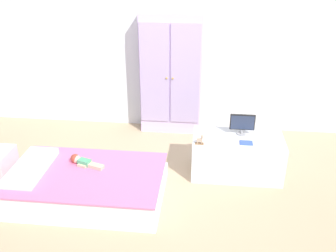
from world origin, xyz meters
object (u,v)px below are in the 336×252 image
Objects in this scene: bed at (88,185)px; tv_monitor at (242,123)px; doll at (81,161)px; rocking_horse_toy at (200,140)px; wardrobe at (171,75)px; tv_stand at (237,156)px; book_blue at (246,143)px.

tv_monitor reaches higher than bed.
tv_monitor is (1.69, 0.52, 0.28)m from doll.
doll is at bearing -168.95° from rocking_horse_toy.
tv_stand is at bearing -50.18° from wardrobe.
rocking_horse_toy is (1.14, 0.41, 0.37)m from bed.
wardrobe reaches higher than bed.
doll is 1.41× the size of tv_monitor.
wardrobe reaches higher than doll.
bed is 0.97× the size of wardrobe.
wardrobe is at bearing 129.12° from book_blue.
tv_monitor is at bearing 31.42° from rocking_horse_toy.
doll is 1.72m from tv_stand.
tv_stand is 9.00× the size of rocking_horse_toy.
bed is 1.89m from wardrobe.
bed is at bearing -158.91° from tv_stand.
book_blue is at bearing 8.02° from rocking_horse_toy.
book_blue reaches higher than doll.
wardrobe reaches higher than tv_monitor.
doll reaches higher than bed.
book_blue is at bearing -50.88° from wardrobe.
rocking_horse_toy reaches higher than tv_stand.
tv_monitor reaches higher than doll.
book_blue is at bearing -57.59° from tv_stand.
book_blue is (0.07, -0.12, 0.23)m from tv_stand.
doll is 0.39× the size of tv_stand.
book_blue reaches higher than bed.
tv_monitor is 2.03× the size of book_blue.
wardrobe is 1.62× the size of tv_stand.
tv_stand is at bearing 24.18° from rocking_horse_toy.
rocking_horse_toy is (1.24, 0.24, 0.19)m from doll.
wardrobe is at bearing 109.94° from rocking_horse_toy.
rocking_horse_toy reaches higher than bed.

